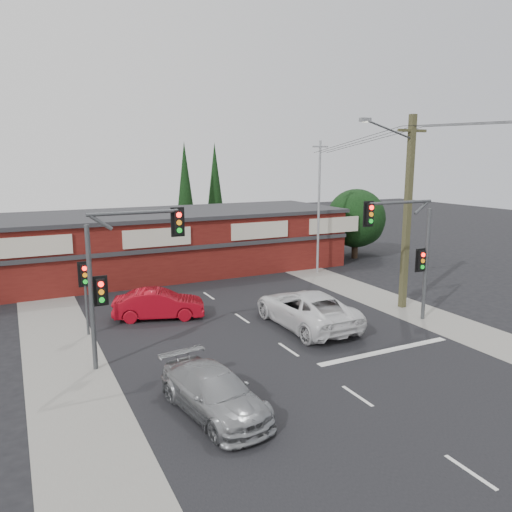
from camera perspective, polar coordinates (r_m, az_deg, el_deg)
name	(u,v)px	position (r m, az deg, el deg)	size (l,w,h in m)	color
ground	(294,353)	(20.82, 4.33, -11.03)	(120.00, 120.00, 0.00)	black
road_strip	(242,319)	(24.98, -1.56, -7.17)	(14.00, 70.00, 0.01)	black
verge_left	(60,347)	(22.97, -21.49, -9.62)	(3.00, 70.00, 0.02)	gray
verge_right	(377,298)	(29.40, 13.70, -4.65)	(3.00, 70.00, 0.02)	gray
stop_line	(385,351)	(21.62, 14.56, -10.47)	(6.50, 0.35, 0.01)	silver
white_suv	(306,308)	(23.83, 5.73, -5.99)	(2.83, 6.15, 1.71)	silver
silver_suv	(214,392)	(16.11, -4.81, -15.26)	(1.94, 4.77, 1.38)	gray
red_sedan	(159,304)	(25.30, -11.03, -5.42)	(1.54, 4.43, 1.46)	#A10917
lane_dashes	(195,287)	(31.16, -6.94, -3.51)	(0.12, 61.49, 0.01)	silver
shop_building	(157,242)	(35.16, -11.30, 1.56)	(27.30, 8.40, 4.22)	#511310
tree_cluster	(354,221)	(40.66, 11.17, 3.91)	(5.90, 5.10, 5.50)	#2D2116
conifer_near	(185,187)	(42.77, -8.10, 7.83)	(1.80, 1.80, 9.25)	#2D2116
conifer_far	(215,185)	(45.85, -4.71, 8.12)	(1.80, 1.80, 9.25)	#2D2116
traffic_mast_left	(119,265)	(19.27, -15.36, -0.99)	(3.77, 0.27, 5.97)	#47494C
traffic_mast_right	(410,242)	(24.59, 17.15, 1.51)	(3.96, 0.27, 5.97)	#47494C
pedestal_signal	(85,283)	(23.35, -18.95, -2.95)	(0.55, 0.27, 3.38)	#47494C
utility_pole	(406,207)	(26.86, 16.76, 5.43)	(4.38, 0.59, 10.00)	#4A4829
steel_pole	(319,205)	(34.39, 7.19, 5.79)	(1.20, 0.16, 9.00)	gray
power_lines	(509,128)	(23.19, 26.92, 12.92)	(2.01, 29.00, 1.22)	black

